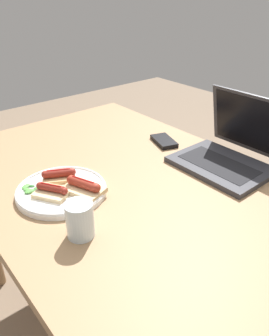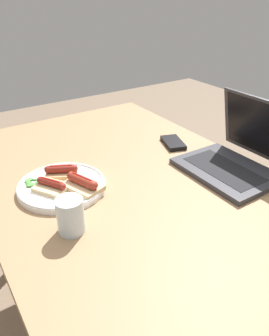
% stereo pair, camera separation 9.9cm
% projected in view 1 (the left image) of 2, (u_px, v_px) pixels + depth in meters
% --- Properties ---
extents(ground_plane, '(6.00, 6.00, 0.00)m').
position_uv_depth(ground_plane, '(127.00, 320.00, 1.40)').
color(ground_plane, '#75604C').
extents(desk, '(1.28, 0.86, 0.71)m').
position_uv_depth(desk, '(125.00, 197.00, 1.09)').
color(desk, '#93704C').
rests_on(desk, ground_plane).
extents(laptop, '(0.31, 0.29, 0.23)m').
position_uv_depth(laptop, '(229.00, 153.00, 1.12)').
color(laptop, '#2D2D33').
rests_on(laptop, desk).
extents(plate, '(0.27, 0.27, 0.02)m').
position_uv_depth(plate, '(62.00, 190.00, 0.97)').
color(plate, white).
rests_on(plate, desk).
extents(sausage_toast_left, '(0.12, 0.11, 0.04)m').
position_uv_depth(sausage_toast_left, '(52.00, 191.00, 0.94)').
color(sausage_toast_left, '#D6B784').
rests_on(sausage_toast_left, plate).
extents(sausage_toast_middle, '(0.10, 0.11, 0.04)m').
position_uv_depth(sausage_toast_middle, '(59.00, 176.00, 1.00)').
color(sausage_toast_middle, tan).
rests_on(sausage_toast_middle, plate).
extents(sausage_toast_right, '(0.14, 0.11, 0.04)m').
position_uv_depth(sausage_toast_right, '(84.00, 187.00, 0.95)').
color(sausage_toast_right, '#D6B784').
rests_on(sausage_toast_right, plate).
extents(salad_pile, '(0.08, 0.06, 0.01)m').
position_uv_depth(salad_pile, '(32.00, 189.00, 0.96)').
color(salad_pile, '#4C8E3D').
rests_on(salad_pile, plate).
extents(drinking_glass, '(0.07, 0.07, 0.09)m').
position_uv_depth(drinking_glass, '(80.00, 220.00, 0.79)').
color(drinking_glass, silver).
rests_on(drinking_glass, desk).
extents(external_drive, '(0.14, 0.10, 0.02)m').
position_uv_depth(external_drive, '(164.00, 141.00, 1.28)').
color(external_drive, black).
rests_on(external_drive, desk).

